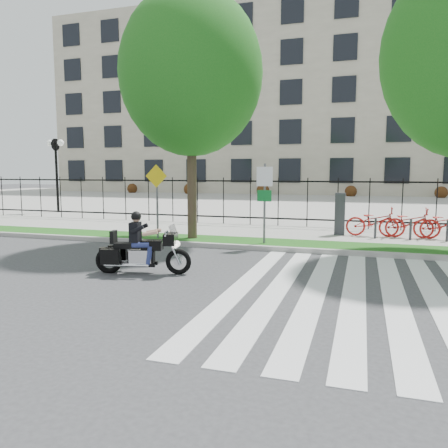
% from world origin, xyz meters
% --- Properties ---
extents(ground, '(120.00, 120.00, 0.00)m').
position_xyz_m(ground, '(0.00, 0.00, 0.00)').
color(ground, '#343437').
rests_on(ground, ground).
extents(curb, '(60.00, 0.20, 0.15)m').
position_xyz_m(curb, '(0.00, 4.10, 0.07)').
color(curb, '#999590').
rests_on(curb, ground).
extents(grass_verge, '(60.00, 1.50, 0.15)m').
position_xyz_m(grass_verge, '(0.00, 4.95, 0.07)').
color(grass_verge, '#174E13').
rests_on(grass_verge, ground).
extents(sidewalk, '(60.00, 3.50, 0.15)m').
position_xyz_m(sidewalk, '(0.00, 7.45, 0.07)').
color(sidewalk, gray).
rests_on(sidewalk, ground).
extents(plaza, '(80.00, 34.00, 0.10)m').
position_xyz_m(plaza, '(0.00, 25.00, 0.05)').
color(plaza, gray).
rests_on(plaza, ground).
extents(crosswalk_stripes, '(5.70, 8.00, 0.01)m').
position_xyz_m(crosswalk_stripes, '(4.83, 0.00, 0.01)').
color(crosswalk_stripes, silver).
rests_on(crosswalk_stripes, ground).
extents(iron_fence, '(30.00, 0.06, 2.00)m').
position_xyz_m(iron_fence, '(0.00, 9.20, 1.15)').
color(iron_fence, black).
rests_on(iron_fence, sidewalk).
extents(office_building, '(60.00, 21.90, 20.15)m').
position_xyz_m(office_building, '(0.00, 44.92, 9.97)').
color(office_building, '#A19882').
rests_on(office_building, ground).
extents(lamp_post_left, '(1.06, 0.70, 4.25)m').
position_xyz_m(lamp_post_left, '(-12.00, 12.00, 3.21)').
color(lamp_post_left, black).
rests_on(lamp_post_left, ground).
extents(street_tree_1, '(4.70, 4.70, 8.16)m').
position_xyz_m(street_tree_1, '(-0.96, 4.95, 5.59)').
color(street_tree_1, '#382A1E').
rests_on(street_tree_1, grass_verge).
extents(sign_pole_regulatory, '(0.50, 0.09, 2.50)m').
position_xyz_m(sign_pole_regulatory, '(1.62, 4.58, 1.74)').
color(sign_pole_regulatory, '#59595B').
rests_on(sign_pole_regulatory, grass_verge).
extents(sign_pole_warning, '(0.78, 0.09, 2.49)m').
position_xyz_m(sign_pole_warning, '(-2.09, 4.58, 1.74)').
color(sign_pole_warning, '#59595B').
rests_on(sign_pole_warning, grass_verge).
extents(motorcycle_rider, '(2.28, 0.93, 1.78)m').
position_xyz_m(motorcycle_rider, '(-0.36, 0.28, 0.59)').
color(motorcycle_rider, black).
rests_on(motorcycle_rider, ground).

